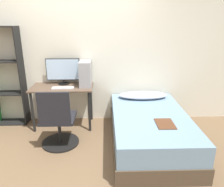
{
  "coord_description": "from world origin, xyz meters",
  "views": [
    {
      "loc": [
        0.49,
        -2.61,
        1.86
      ],
      "look_at": [
        0.59,
        0.64,
        0.75
      ],
      "focal_mm": 35.0,
      "sensor_mm": 36.0,
      "label": 1
    }
  ],
  "objects_px": {
    "office_chair": "(58,125)",
    "keyboard": "(63,88)",
    "bed": "(149,129)",
    "pc_tower": "(86,73)",
    "monitor": "(63,71)"
  },
  "relations": [
    {
      "from": "office_chair",
      "to": "keyboard",
      "type": "height_order",
      "value": "office_chair"
    },
    {
      "from": "office_chair",
      "to": "monitor",
      "type": "relative_size",
      "value": 1.55
    },
    {
      "from": "keyboard",
      "to": "pc_tower",
      "type": "relative_size",
      "value": 0.84
    },
    {
      "from": "pc_tower",
      "to": "bed",
      "type": "bearing_deg",
      "value": -36.03
    },
    {
      "from": "office_chair",
      "to": "bed",
      "type": "relative_size",
      "value": 0.48
    },
    {
      "from": "monitor",
      "to": "office_chair",
      "type": "bearing_deg",
      "value": -87.45
    },
    {
      "from": "bed",
      "to": "monitor",
      "type": "xyz_separation_m",
      "value": [
        -1.42,
        0.84,
        0.74
      ]
    },
    {
      "from": "keyboard",
      "to": "monitor",
      "type": "bearing_deg",
      "value": 96.41
    },
    {
      "from": "pc_tower",
      "to": "office_chair",
      "type": "bearing_deg",
      "value": -116.19
    },
    {
      "from": "bed",
      "to": "pc_tower",
      "type": "xyz_separation_m",
      "value": [
        -1.02,
        0.74,
        0.71
      ]
    },
    {
      "from": "monitor",
      "to": "pc_tower",
      "type": "bearing_deg",
      "value": -14.11
    },
    {
      "from": "office_chair",
      "to": "keyboard",
      "type": "distance_m",
      "value": 0.7
    },
    {
      "from": "office_chair",
      "to": "pc_tower",
      "type": "distance_m",
      "value": 1.04
    },
    {
      "from": "office_chair",
      "to": "bed",
      "type": "xyz_separation_m",
      "value": [
        1.39,
        0.01,
        -0.1
      ]
    },
    {
      "from": "monitor",
      "to": "keyboard",
      "type": "relative_size",
      "value": 1.63
    }
  ]
}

